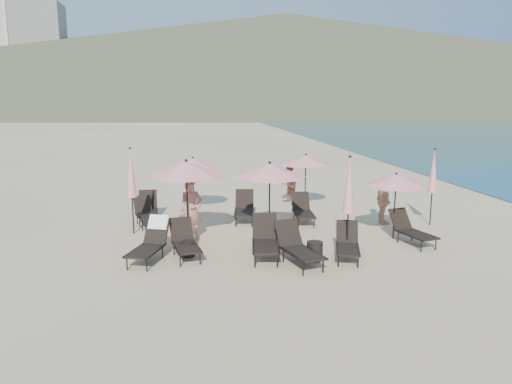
{
  "coord_description": "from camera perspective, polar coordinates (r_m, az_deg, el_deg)",
  "views": [
    {
      "loc": [
        -2.92,
        -12.52,
        4.16
      ],
      "look_at": [
        -0.64,
        3.5,
        1.1
      ],
      "focal_mm": 35.0,
      "sensor_mm": 36.0,
      "label": 1
    }
  ],
  "objects": [
    {
      "name": "umbrella_open_0",
      "position": [
        14.4,
        -7.96,
        2.63
      ],
      "size": [
        2.27,
        2.27,
        2.45
      ],
      "color": "black",
      "rests_on": "ground"
    },
    {
      "name": "lounger_1",
      "position": [
        13.38,
        -8.16,
        -5.57
      ],
      "size": [
        0.88,
        1.69,
        0.93
      ],
      "rotation": [
        0.0,
        0.0,
        0.17
      ],
      "color": "black",
      "rests_on": "ground"
    },
    {
      "name": "umbrella_open_1",
      "position": [
        14.48,
        1.57,
        2.47
      ],
      "size": [
        2.19,
        2.19,
        2.36
      ],
      "color": "black",
      "rests_on": "ground"
    },
    {
      "name": "hotel_skyline",
      "position": [
        298.54,
        -26.55,
        13.46
      ],
      "size": [
        109.0,
        82.0,
        55.0
      ],
      "color": "beige",
      "rests_on": "ground"
    },
    {
      "name": "ground",
      "position": [
        13.51,
        4.82,
        -7.26
      ],
      "size": [
        800.0,
        800.0,
        0.0
      ],
      "primitive_type": "plane",
      "color": "#D6BA8C",
      "rests_on": "ground"
    },
    {
      "name": "umbrella_closed_0",
      "position": [
        13.35,
        10.59,
        0.67
      ],
      "size": [
        0.31,
        0.31,
        2.69
      ],
      "color": "black",
      "rests_on": "ground"
    },
    {
      "name": "lounger_6",
      "position": [
        16.93,
        -12.52,
        -2.33
      ],
      "size": [
        0.96,
        1.63,
        0.88
      ],
      "rotation": [
        0.0,
        0.0,
        0.26
      ],
      "color": "black",
      "rests_on": "ground"
    },
    {
      "name": "lounger_7",
      "position": [
        17.44,
        -12.25,
        -1.81
      ],
      "size": [
        0.73,
        1.71,
        0.97
      ],
      "rotation": [
        0.0,
        0.0,
        0.05
      ],
      "color": "black",
      "rests_on": "ground"
    },
    {
      "name": "side_table_1",
      "position": [
        13.12,
        6.72,
        -6.71
      ],
      "size": [
        0.42,
        0.42,
        0.49
      ],
      "primitive_type": "cylinder",
      "color": "black",
      "rests_on": "ground"
    },
    {
      "name": "lounger_9",
      "position": [
        16.91,
        5.36,
        -2.04
      ],
      "size": [
        0.74,
        1.68,
        0.94
      ],
      "rotation": [
        0.0,
        0.0,
        -0.08
      ],
      "color": "black",
      "rests_on": "ground"
    },
    {
      "name": "beachgoer_a",
      "position": [
        14.86,
        -7.43,
        -2.03
      ],
      "size": [
        0.71,
        0.52,
        1.81
      ],
      "primitive_type": "imported",
      "rotation": [
        0.0,
        0.0,
        0.13
      ],
      "color": "tan",
      "rests_on": "ground"
    },
    {
      "name": "umbrella_open_3",
      "position": [
        18.19,
        -7.23,
        3.3
      ],
      "size": [
        1.93,
        1.93,
        2.08
      ],
      "color": "black",
      "rests_on": "ground"
    },
    {
      "name": "lounger_5",
      "position": [
        15.1,
        17.31,
        -4.09
      ],
      "size": [
        0.98,
        1.7,
        0.92
      ],
      "rotation": [
        0.0,
        0.0,
        0.25
      ],
      "color": "black",
      "rests_on": "ground"
    },
    {
      "name": "beachgoer_c",
      "position": [
        17.1,
        14.36,
        -0.99
      ],
      "size": [
        0.39,
        0.93,
        1.58
      ],
      "primitive_type": "imported",
      "rotation": [
        0.0,
        0.0,
        1.58
      ],
      "color": "tan",
      "rests_on": "ground"
    },
    {
      "name": "umbrella_closed_2",
      "position": [
        15.68,
        -14.09,
        2.02
      ],
      "size": [
        0.32,
        0.32,
        2.7
      ],
      "color": "black",
      "rests_on": "ground"
    },
    {
      "name": "volcanic_headland",
      "position": [
        324.55,
        5.32,
        14.61
      ],
      "size": [
        690.0,
        690.0,
        55.0
      ],
      "color": "brown",
      "rests_on": "ground"
    },
    {
      "name": "lounger_2",
      "position": [
        13.21,
        1.06,
        -5.45
      ],
      "size": [
        0.91,
        1.86,
        1.03
      ],
      "rotation": [
        0.0,
        0.0,
        -0.13
      ],
      "color": "black",
      "rests_on": "ground"
    },
    {
      "name": "lounger_0",
      "position": [
        13.27,
        -11.98,
        -5.51
      ],
      "size": [
        1.13,
        1.79,
        1.06
      ],
      "rotation": [
        0.0,
        0.0,
        -0.34
      ],
      "color": "black",
      "rests_on": "ground"
    },
    {
      "name": "lounger_8",
      "position": [
        17.07,
        -1.35,
        -1.82
      ],
      "size": [
        0.88,
        1.78,
        0.98
      ],
      "rotation": [
        0.0,
        0.0,
        -0.14
      ],
      "color": "black",
      "rests_on": "ground"
    },
    {
      "name": "umbrella_open_2",
      "position": [
        15.18,
        15.71,
        1.3
      ],
      "size": [
        1.88,
        1.88,
        2.02
      ],
      "color": "black",
      "rests_on": "ground"
    },
    {
      "name": "side_table_0",
      "position": [
        13.47,
        -7.75,
        -6.45
      ],
      "size": [
        0.36,
        0.36,
        0.42
      ],
      "primitive_type": "cylinder",
      "color": "black",
      "rests_on": "ground"
    },
    {
      "name": "beachgoer_b",
      "position": [
        19.89,
        3.85,
        1.02
      ],
      "size": [
        0.86,
        0.97,
        1.64
      ],
      "primitive_type": "imported",
      "rotation": [
        0.0,
        0.0,
        -1.21
      ],
      "color": "#915F4B",
      "rests_on": "ground"
    },
    {
      "name": "umbrella_closed_1",
      "position": [
        17.27,
        19.61,
        2.22
      ],
      "size": [
        0.3,
        0.3,
        2.58
      ],
      "color": "black",
      "rests_on": "ground"
    },
    {
      "name": "lounger_3",
      "position": [
        12.71,
        4.79,
        -6.21
      ],
      "size": [
        1.07,
        1.85,
        1.0
      ],
      "rotation": [
        0.0,
        0.0,
        0.25
      ],
      "color": "black",
      "rests_on": "ground"
    },
    {
      "name": "umbrella_open_4",
      "position": [
        18.8,
        5.71,
        3.65
      ],
      "size": [
        1.96,
        1.96,
        2.11
      ],
      "color": "black",
      "rests_on": "ground"
    },
    {
      "name": "lounger_4",
      "position": [
        13.34,
        10.43,
        -5.78
      ],
      "size": [
        0.99,
        1.63,
        0.88
      ],
      "rotation": [
        0.0,
        0.0,
        -0.29
      ],
      "color": "black",
      "rests_on": "ground"
    }
  ]
}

